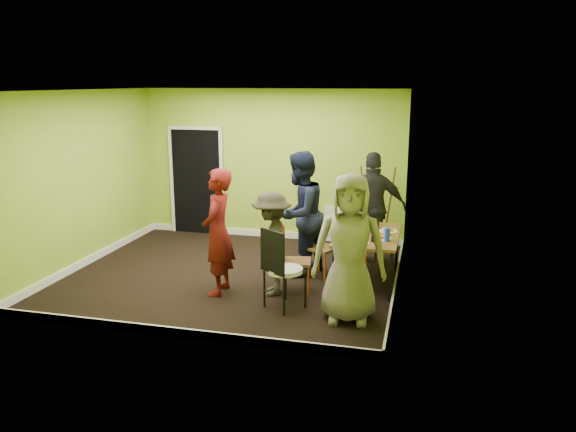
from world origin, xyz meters
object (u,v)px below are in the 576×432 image
easel (377,210)px  orange_bottle (367,229)px  person_standing (218,232)px  person_left_near (272,243)px  blue_bottle (387,235)px  person_left_far (300,214)px  chair_left_near (291,255)px  chair_left_far (318,241)px  chair_bentwood (280,265)px  person_back_end (373,207)px  dining_table (368,237)px  person_front_end (349,249)px  chair_front_end (352,278)px  chair_back_end (369,224)px  thermos (363,224)px

easel → orange_bottle: bearing=-90.4°
easel → orange_bottle: size_ratio=18.19×
easel → person_standing: size_ratio=0.87×
person_standing → person_left_near: (0.73, 0.15, -0.15)m
easel → person_standing: 3.19m
orange_bottle → blue_bottle: bearing=-52.7°
person_left_far → person_standing: bearing=-23.1°
chair_left_near → blue_bottle: chair_left_near is taller
person_left_near → chair_left_far: bearing=137.9°
chair_left_near → person_left_far: person_left_far is taller
chair_bentwood → person_back_end: bearing=100.8°
chair_left_near → dining_table: bearing=111.5°
chair_bentwood → easel: easel is taller
blue_bottle → person_back_end: 1.43m
person_left_far → person_front_end: 1.83m
chair_left_far → person_left_near: 1.03m
chair_left_near → person_standing: size_ratio=0.54×
chair_front_end → easel: bearing=75.9°
chair_left_near → person_standing: 1.07m
chair_front_end → chair_left_far: bearing=104.9°
blue_bottle → person_front_end: 1.16m
person_left_near → chair_back_end: bearing=130.4°
blue_bottle → person_left_far: person_left_far is taller
orange_bottle → person_front_end: 1.53m
blue_bottle → orange_bottle: size_ratio=2.21×
chair_back_end → person_standing: 2.63m
chair_left_near → person_front_end: size_ratio=0.52×
orange_bottle → person_standing: (-1.96, -1.02, 0.10)m
chair_left_far → blue_bottle: size_ratio=5.26×
orange_bottle → person_front_end: person_front_end is taller
chair_left_far → person_left_far: 0.50m
dining_table → blue_bottle: bearing=-47.1°
chair_front_end → person_front_end: bearing=-105.2°
chair_left_far → person_left_far: person_left_far is taller
blue_bottle → chair_bentwood: bearing=-143.4°
chair_front_end → person_standing: (-1.91, 0.28, 0.41)m
chair_bentwood → person_standing: person_standing is taller
person_standing → person_left_near: person_standing is taller
easel → orange_bottle: easel is taller
person_left_near → person_left_far: bearing=154.0°
thermos → chair_front_end: bearing=-89.3°
dining_table → blue_bottle: (0.30, -0.32, 0.15)m
chair_back_end → person_left_near: bearing=36.1°
easel → dining_table: bearing=-89.5°
thermos → chair_left_near: bearing=-141.4°
blue_bottle → person_left_far: size_ratio=0.10×
chair_left_near → chair_back_end: size_ratio=1.01×
person_front_end → person_left_far: bearing=116.3°
chair_left_far → chair_bentwood: 1.42m
easel → person_back_end: size_ratio=0.84×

